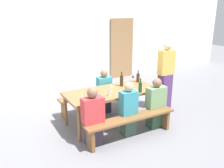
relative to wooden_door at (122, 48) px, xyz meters
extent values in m
plane|color=slate|center=(-2.13, -3.09, -1.05)|extent=(24.00, 24.00, 0.00)
cube|color=white|center=(-2.13, 0.14, 0.55)|extent=(14.00, 0.20, 3.20)
cube|color=#9E7247|center=(0.00, 0.00, 0.00)|extent=(0.90, 0.06, 2.10)
cube|color=olive|center=(-2.13, -3.09, -0.33)|extent=(2.00, 0.90, 0.05)
cylinder|color=olive|center=(-3.05, -3.48, -0.70)|extent=(0.07, 0.07, 0.70)
cylinder|color=olive|center=(-1.21, -3.48, -0.70)|extent=(0.07, 0.07, 0.70)
cylinder|color=olive|center=(-3.05, -2.70, -0.70)|extent=(0.07, 0.07, 0.70)
cylinder|color=olive|center=(-1.21, -2.70, -0.70)|extent=(0.07, 0.07, 0.70)
cube|color=brown|center=(-2.13, -3.84, -0.62)|extent=(1.90, 0.30, 0.04)
cube|color=brown|center=(-2.98, -3.84, -0.84)|extent=(0.06, 0.24, 0.41)
cube|color=brown|center=(-1.28, -3.84, -0.84)|extent=(0.06, 0.24, 0.41)
cube|color=brown|center=(-2.13, -2.34, -0.62)|extent=(1.90, 0.30, 0.04)
cube|color=brown|center=(-2.98, -2.34, -0.84)|extent=(0.06, 0.24, 0.41)
cube|color=brown|center=(-1.28, -2.34, -0.84)|extent=(0.06, 0.24, 0.41)
cylinder|color=#332814|center=(-1.29, -2.84, -0.20)|extent=(0.08, 0.08, 0.21)
cylinder|color=#332814|center=(-1.29, -2.84, -0.05)|extent=(0.03, 0.03, 0.07)
cylinder|color=black|center=(-1.29, -2.84, -0.01)|extent=(0.03, 0.03, 0.01)
cylinder|color=#194723|center=(-1.66, -3.46, -0.19)|extent=(0.08, 0.08, 0.22)
cylinder|color=#194723|center=(-1.66, -3.46, -0.05)|extent=(0.03, 0.03, 0.07)
cylinder|color=black|center=(-1.66, -3.46, -0.01)|extent=(0.03, 0.03, 0.01)
cylinder|color=#332814|center=(-1.79, -2.92, -0.18)|extent=(0.08, 0.08, 0.24)
cylinder|color=#332814|center=(-1.79, -2.92, -0.02)|extent=(0.03, 0.03, 0.08)
cylinder|color=black|center=(-1.79, -2.92, 0.03)|extent=(0.03, 0.03, 0.01)
cylinder|color=silver|center=(-1.36, -2.74, -0.30)|extent=(0.06, 0.06, 0.01)
cylinder|color=silver|center=(-1.36, -2.74, -0.25)|extent=(0.01, 0.01, 0.08)
cone|color=maroon|center=(-1.36, -2.74, -0.17)|extent=(0.06, 0.06, 0.08)
cylinder|color=silver|center=(-2.70, -3.41, -0.30)|extent=(0.06, 0.06, 0.01)
cylinder|color=silver|center=(-2.70, -3.41, -0.25)|extent=(0.01, 0.01, 0.09)
cone|color=#D18C93|center=(-2.70, -3.41, -0.15)|extent=(0.06, 0.06, 0.10)
cylinder|color=silver|center=(-2.16, -3.12, -0.30)|extent=(0.06, 0.06, 0.01)
cylinder|color=silver|center=(-2.16, -3.12, -0.26)|extent=(0.01, 0.01, 0.07)
cone|color=beige|center=(-2.16, -3.12, -0.18)|extent=(0.07, 0.07, 0.09)
cylinder|color=silver|center=(-2.90, -3.29, -0.30)|extent=(0.06, 0.06, 0.01)
cylinder|color=silver|center=(-2.90, -3.29, -0.26)|extent=(0.01, 0.01, 0.06)
cone|color=beige|center=(-2.90, -3.29, -0.19)|extent=(0.06, 0.06, 0.08)
cylinder|color=silver|center=(-2.31, -3.33, -0.30)|extent=(0.06, 0.06, 0.01)
cylinder|color=silver|center=(-2.31, -3.33, -0.26)|extent=(0.01, 0.01, 0.06)
cone|color=#D18C93|center=(-2.31, -3.33, -0.18)|extent=(0.08, 0.08, 0.10)
cube|color=#3E3246|center=(-2.86, -3.69, -0.83)|extent=(0.30, 0.24, 0.45)
cube|color=#C6383D|center=(-2.86, -3.69, -0.36)|extent=(0.40, 0.20, 0.47)
sphere|color=#846047|center=(-2.86, -3.69, -0.03)|extent=(0.20, 0.20, 0.20)
cube|color=#395448|center=(-2.10, -3.69, -0.83)|extent=(0.25, 0.24, 0.45)
cube|color=teal|center=(-2.10, -3.69, -0.37)|extent=(0.34, 0.20, 0.46)
sphere|color=tan|center=(-2.10, -3.69, -0.05)|extent=(0.18, 0.18, 0.18)
cube|color=#32573D|center=(-1.41, -3.69, -0.83)|extent=(0.31, 0.24, 0.45)
cube|color=#729966|center=(-1.41, -3.69, -0.38)|extent=(0.42, 0.20, 0.44)
sphere|color=#846047|center=(-1.41, -3.69, -0.07)|extent=(0.19, 0.19, 0.19)
cube|color=#27293D|center=(-2.01, -2.49, -0.83)|extent=(0.25, 0.24, 0.45)
cube|color=teal|center=(-2.01, -2.49, -0.38)|extent=(0.34, 0.20, 0.44)
sphere|color=#846047|center=(-2.01, -2.49, -0.07)|extent=(0.18, 0.18, 0.18)
cube|color=#58346D|center=(-0.62, -3.05, -0.60)|extent=(0.29, 0.24, 0.90)
cube|color=gold|center=(-0.62, -3.05, 0.15)|extent=(0.38, 0.20, 0.58)
sphere|color=beige|center=(-0.62, -3.05, 0.54)|extent=(0.20, 0.20, 0.20)
camera|label=1|loc=(-4.48, -7.29, 1.38)|focal=38.30mm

